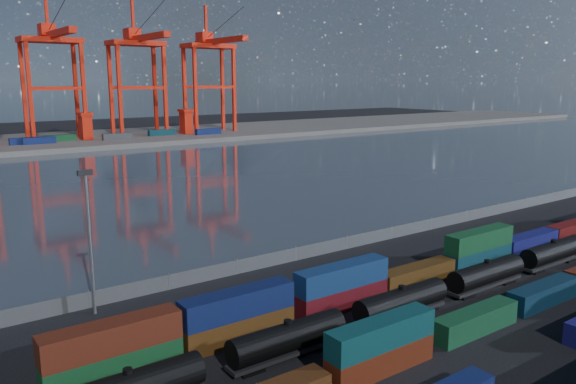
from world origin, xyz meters
TOP-DOWN VIEW (x-y plane):
  - ground at (0.00, 0.00)m, footprint 700.00×700.00m
  - harbor_water at (0.00, 105.00)m, footprint 700.00×700.00m
  - far_quay at (0.00, 210.00)m, footprint 700.00×70.00m
  - container_row_mid at (10.83, -2.27)m, footprint 141.04×2.36m
  - container_row_north at (-0.78, 10.71)m, footprint 141.54×2.51m
  - tanker_string at (-10.52, 4.65)m, footprint 121.27×2.74m
  - waterfront_fence at (-0.00, 28.00)m, footprint 160.12×0.12m
  - yard_light_mast at (-30.00, 26.00)m, footprint 1.60×0.40m
  - gantry_cranes at (-7.50, 203.41)m, footprint 198.08×44.31m
  - quay_containers at (-11.00, 195.46)m, footprint 172.58×10.99m
  - straddle_carriers at (-2.50, 200.00)m, footprint 140.00×7.00m

SIDE VIEW (x-z plane):
  - ground at x=0.00m, z-range 0.00..0.00m
  - harbor_water at x=0.00m, z-range 0.01..0.01m
  - far_quay at x=0.00m, z-range 0.00..2.00m
  - waterfront_fence at x=0.00m, z-range -0.10..2.10m
  - container_row_mid at x=10.83m, z-range -1.01..4.03m
  - tanker_string at x=-10.52m, z-range 0.01..3.93m
  - container_row_north at x=-0.78m, z-range -0.45..4.90m
  - quay_containers at x=-11.00m, z-range 2.00..4.60m
  - straddle_carriers at x=-2.50m, z-range 2.27..13.37m
  - yard_light_mast at x=-30.00m, z-range 1.00..17.60m
  - gantry_cranes at x=-7.50m, z-range 6.78..66.79m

